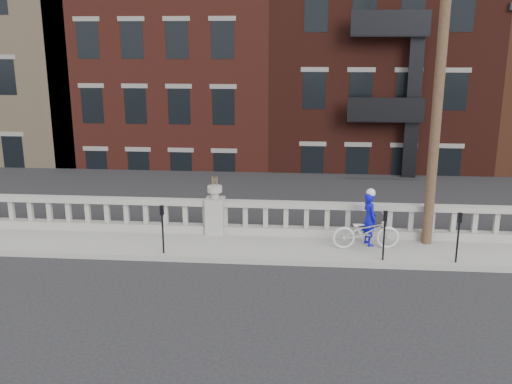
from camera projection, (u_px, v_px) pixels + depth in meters
ground at (190, 293)px, 13.54m from camera, size 120.00×120.00×0.00m
sidewalk at (211, 246)px, 16.40m from camera, size 32.00×2.20×0.15m
balustrade at (215, 218)px, 17.17m from camera, size 28.00×0.34×1.03m
planter_pedestal at (215, 211)px, 17.13m from camera, size 0.55×0.55×1.76m
lower_level at (272, 94)px, 35.00m from camera, size 80.00×44.00×20.80m
utility_pole at (441, 63)px, 15.14m from camera, size 1.60×0.28×10.00m
parking_meter_b at (162, 224)px, 15.45m from camera, size 0.10×0.09×1.36m
parking_meter_c at (384, 230)px, 14.95m from camera, size 0.10×0.09×1.36m
parking_meter_d at (458, 232)px, 14.80m from camera, size 0.10×0.09×1.36m
bicycle at (366, 231)px, 15.92m from camera, size 1.93×0.85×0.98m
cyclist at (369, 219)px, 16.12m from camera, size 0.55×0.66×1.55m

